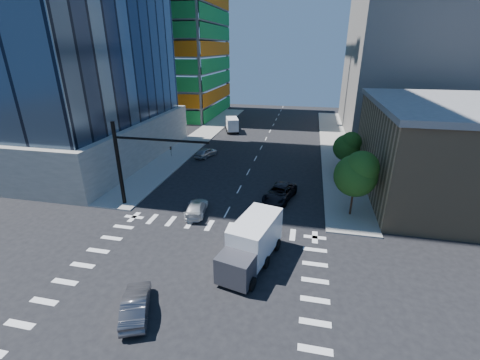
# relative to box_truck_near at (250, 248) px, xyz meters

# --- Properties ---
(ground) EXTENTS (160.00, 160.00, 0.00)m
(ground) POSITION_rel_box_truck_near_xyz_m (-3.93, -3.88, -1.56)
(ground) COLOR black
(ground) RESTS_ON ground
(road_markings) EXTENTS (20.00, 20.00, 0.01)m
(road_markings) POSITION_rel_box_truck_near_xyz_m (-3.93, -3.88, -1.55)
(road_markings) COLOR silver
(road_markings) RESTS_ON ground
(sidewalk_ne) EXTENTS (5.00, 60.00, 0.15)m
(sidewalk_ne) POSITION_rel_box_truck_near_xyz_m (8.57, 36.12, -1.48)
(sidewalk_ne) COLOR #97948F
(sidewalk_ne) RESTS_ON ground
(sidewalk_nw) EXTENTS (5.00, 60.00, 0.15)m
(sidewalk_nw) POSITION_rel_box_truck_near_xyz_m (-16.43, 36.12, -1.48)
(sidewalk_nw) COLOR #97948F
(sidewalk_nw) RESTS_ON ground
(construction_building) EXTENTS (25.16, 34.50, 70.60)m
(construction_building) POSITION_rel_box_truck_near_xyz_m (-31.34, 58.05, 23.06)
(construction_building) COLOR slate
(construction_building) RESTS_ON ground
(commercial_building) EXTENTS (20.50, 22.50, 10.60)m
(commercial_building) POSITION_rel_box_truck_near_xyz_m (21.07, 18.12, 3.76)
(commercial_building) COLOR #927855
(commercial_building) RESTS_ON ground
(bg_building_ne) EXTENTS (24.00, 30.00, 28.00)m
(bg_building_ne) POSITION_rel_box_truck_near_xyz_m (23.07, 51.12, 12.44)
(bg_building_ne) COLOR slate
(bg_building_ne) RESTS_ON ground
(signal_mast_nw) EXTENTS (10.20, 0.40, 9.00)m
(signal_mast_nw) POSITION_rel_box_truck_near_xyz_m (-13.93, 7.62, 3.94)
(signal_mast_nw) COLOR black
(signal_mast_nw) RESTS_ON sidewalk_nw
(tree_south) EXTENTS (4.16, 4.16, 6.82)m
(tree_south) POSITION_rel_box_truck_near_xyz_m (8.70, 10.02, 3.13)
(tree_south) COLOR #382316
(tree_south) RESTS_ON sidewalk_ne
(tree_north) EXTENTS (3.54, 3.52, 5.78)m
(tree_north) POSITION_rel_box_truck_near_xyz_m (9.00, 22.02, 2.43)
(tree_north) COLOR #382316
(tree_north) RESTS_ON sidewalk_ne
(car_nb_far) EXTENTS (3.93, 6.17, 1.59)m
(car_nb_far) POSITION_rel_box_truck_near_xyz_m (1.14, 12.38, -0.76)
(car_nb_far) COLOR black
(car_nb_far) RESTS_ON ground
(car_sb_near) EXTENTS (2.52, 4.86, 1.35)m
(car_sb_near) POSITION_rel_box_truck_near_xyz_m (-6.93, 7.16, -0.88)
(car_sb_near) COLOR silver
(car_sb_near) RESTS_ON ground
(car_sb_mid) EXTENTS (3.06, 4.60, 1.46)m
(car_sb_mid) POSITION_rel_box_truck_near_xyz_m (-11.69, 25.31, -0.83)
(car_sb_mid) COLOR #A7AAAF
(car_sb_mid) RESTS_ON ground
(car_sb_cross) EXTENTS (3.10, 4.66, 1.45)m
(car_sb_cross) POSITION_rel_box_truck_near_xyz_m (-6.23, -6.50, -0.83)
(car_sb_cross) COLOR #535257
(car_sb_cross) RESTS_ON ground
(box_truck_near) EXTENTS (4.32, 7.19, 3.52)m
(box_truck_near) POSITION_rel_box_truck_near_xyz_m (0.00, 0.00, 0.00)
(box_truck_near) COLOR black
(box_truck_near) RESTS_ON ground
(box_truck_far) EXTENTS (3.98, 5.94, 2.88)m
(box_truck_far) POSITION_rel_box_truck_near_xyz_m (-11.63, 42.49, -0.28)
(box_truck_far) COLOR black
(box_truck_far) RESTS_ON ground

